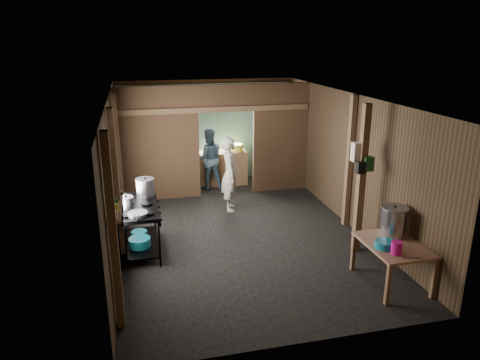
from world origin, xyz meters
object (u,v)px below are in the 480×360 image
object	(u,v)px
stove_pot_large	(145,188)
yellow_tub	(237,148)
gas_range	(139,228)
cook	(230,174)
prep_table	(392,263)
stock_pot	(393,222)
pink_bucket	(397,248)

from	to	relation	value
stove_pot_large	yellow_tub	distance (m)	3.77
gas_range	cook	world-z (taller)	cook
gas_range	prep_table	bearing A→B (deg)	-28.52
prep_table	stock_pot	bearing A→B (deg)	63.39
stove_pot_large	stock_pot	xyz separation A→B (m)	(3.68, -2.20, -0.13)
prep_table	pink_bucket	size ratio (longest dim) A/B	5.89
gas_range	stove_pot_large	distance (m)	0.77
gas_range	stock_pot	size ratio (longest dim) A/B	2.99
prep_table	yellow_tub	bearing A→B (deg)	102.11
pink_bucket	gas_range	bearing A→B (deg)	146.92
pink_bucket	stove_pot_large	bearing A→B (deg)	140.57
prep_table	stock_pot	xyz separation A→B (m)	(0.14, 0.28, 0.55)
stove_pot_large	yellow_tub	bearing A→B (deg)	50.90
gas_range	yellow_tub	distance (m)	4.28
stove_pot_large	pink_bucket	xyz separation A→B (m)	(3.39, -2.79, -0.25)
stock_pot	pink_bucket	distance (m)	0.67
gas_range	cook	bearing A→B (deg)	38.86
prep_table	pink_bucket	bearing A→B (deg)	-116.87
stock_pot	yellow_tub	world-z (taller)	stock_pot
yellow_tub	cook	xyz separation A→B (m)	(-0.56, -1.80, -0.13)
gas_range	prep_table	xyz separation A→B (m)	(3.71, -2.02, -0.10)
pink_bucket	cook	distance (m)	4.22
pink_bucket	prep_table	bearing A→B (deg)	63.13
gas_range	yellow_tub	bearing A→B (deg)	53.10
stove_pot_large	yellow_tub	xyz separation A→B (m)	(2.38, 2.93, -0.07)
prep_table	pink_bucket	xyz separation A→B (m)	(-0.15, -0.30, 0.43)
stock_pot	gas_range	bearing A→B (deg)	155.80
stock_pot	yellow_tub	bearing A→B (deg)	104.26
stock_pot	yellow_tub	xyz separation A→B (m)	(-1.30, 5.13, 0.05)
stove_pot_large	cook	world-z (taller)	cook
gas_range	cook	distance (m)	2.58
stock_pot	cook	world-z (taller)	cook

